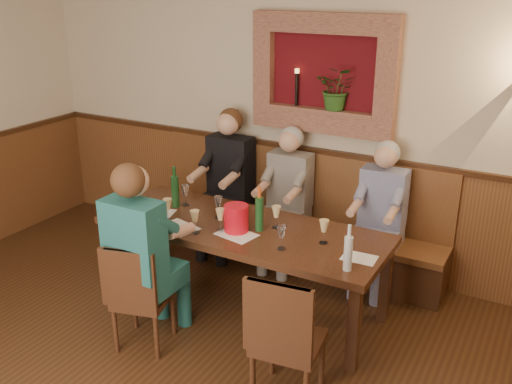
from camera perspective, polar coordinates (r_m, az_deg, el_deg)
room_shell at (r=2.94m, az=-20.16°, el=4.17°), size 6.04×6.04×2.82m
wainscoting at (r=3.52m, az=-17.46°, el=-16.58°), size 6.02×6.02×1.15m
wall_niche at (r=5.22m, az=7.08°, el=11.11°), size 1.36×0.30×1.06m
dining_table at (r=4.71m, az=-1.36°, el=-4.25°), size 2.40×0.90×0.75m
bench at (r=5.61m, az=3.55°, el=-3.91°), size 3.00×0.45×1.11m
chair_near_left at (r=4.51m, az=-11.20°, el=-12.01°), size 0.47×0.47×0.87m
chair_near_right at (r=3.92m, az=3.15°, el=-16.71°), size 0.47×0.47×0.96m
person_bench_left at (r=5.72m, az=-2.99°, el=-0.31°), size 0.44×0.54×1.48m
person_bench_mid at (r=5.44m, az=2.97°, el=-1.97°), size 0.40×0.49×1.38m
person_bench_right at (r=5.14m, az=12.08°, el=-3.88°), size 0.39×0.48×1.37m
person_chair_front at (r=4.38m, az=-11.00°, el=-7.61°), size 0.44×0.54×1.48m
spittoon_bucket at (r=4.54m, az=-1.98°, el=-2.65°), size 0.25×0.25×0.22m
wine_bottle_green_a at (r=4.54m, az=0.33°, el=-2.10°), size 0.08×0.08×0.37m
wine_bottle_green_b at (r=5.06m, az=-8.09°, el=0.13°), size 0.08×0.08×0.38m
water_bottle at (r=4.00m, az=9.20°, el=-5.97°), size 0.06×0.06×0.34m
tasting_sheet_a at (r=5.00m, az=-9.88°, el=-2.06°), size 0.34×0.28×0.00m
tasting_sheet_b at (r=4.53m, az=-1.96°, el=-4.27°), size 0.34×0.27×0.00m
tasting_sheet_c at (r=4.23m, az=10.28°, el=-6.50°), size 0.26×0.19×0.00m
tasting_sheet_d at (r=4.69m, az=-7.74°, el=-3.53°), size 0.36×0.30×0.00m
wine_glass_0 at (r=4.26m, az=2.57°, el=-4.56°), size 0.08×0.08×0.19m
wine_glass_1 at (r=5.06m, az=-12.40°, el=-0.84°), size 0.08×0.08×0.19m
wine_glass_2 at (r=4.56m, az=-3.57°, el=-2.82°), size 0.08×0.08×0.19m
wine_glass_3 at (r=5.10m, az=-7.07°, el=-0.33°), size 0.08×0.08×0.19m
wine_glass_4 at (r=4.61m, az=2.04°, el=-2.53°), size 0.08×0.08×0.19m
wine_glass_5 at (r=4.54m, az=-6.12°, el=-2.98°), size 0.08×0.08×0.19m
wine_glass_6 at (r=4.38m, az=6.80°, el=-3.96°), size 0.08×0.08×0.19m
wine_glass_7 at (r=4.81m, az=-8.82°, el=-1.75°), size 0.08×0.08×0.19m
wine_glass_8 at (r=4.81m, az=-3.77°, el=-1.52°), size 0.08×0.08×0.19m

